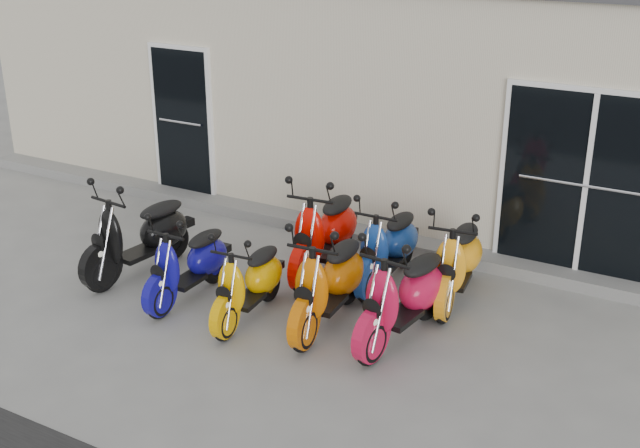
{
  "coord_description": "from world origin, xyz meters",
  "views": [
    {
      "loc": [
        4.19,
        -6.84,
        4.17
      ],
      "look_at": [
        0.0,
        0.6,
        0.75
      ],
      "focal_mm": 45.0,
      "sensor_mm": 36.0,
      "label": 1
    }
  ],
  "objects_px": {
    "scooter_front_orange_b": "(329,270)",
    "scooter_front_red": "(404,284)",
    "scooter_front_black": "(138,224)",
    "scooter_back_yellow": "(458,250)",
    "scooter_front_orange_a": "(248,272)",
    "scooter_front_blue": "(188,253)",
    "scooter_back_red": "(325,221)",
    "scooter_back_blue": "(388,236)"
  },
  "relations": [
    {
      "from": "scooter_front_black",
      "to": "scooter_back_red",
      "type": "xyz_separation_m",
      "value": [
        1.9,
        1.14,
        0.02
      ]
    },
    {
      "from": "scooter_front_orange_a",
      "to": "scooter_back_blue",
      "type": "distance_m",
      "value": 1.78
    },
    {
      "from": "scooter_front_black",
      "to": "scooter_front_orange_a",
      "type": "distance_m",
      "value": 1.8
    },
    {
      "from": "scooter_front_orange_b",
      "to": "scooter_front_red",
      "type": "relative_size",
      "value": 1.0
    },
    {
      "from": "scooter_front_orange_b",
      "to": "scooter_back_yellow",
      "type": "relative_size",
      "value": 1.04
    },
    {
      "from": "scooter_front_blue",
      "to": "scooter_front_orange_b",
      "type": "xyz_separation_m",
      "value": [
        1.66,
        0.24,
        0.08
      ]
    },
    {
      "from": "scooter_front_orange_a",
      "to": "scooter_back_red",
      "type": "xyz_separation_m",
      "value": [
        0.13,
        1.43,
        0.12
      ]
    },
    {
      "from": "scooter_front_orange_b",
      "to": "scooter_back_red",
      "type": "distance_m",
      "value": 1.33
    },
    {
      "from": "scooter_front_orange_a",
      "to": "scooter_front_orange_b",
      "type": "height_order",
      "value": "scooter_front_orange_b"
    },
    {
      "from": "scooter_front_black",
      "to": "scooter_front_red",
      "type": "relative_size",
      "value": 1.02
    },
    {
      "from": "scooter_back_yellow",
      "to": "scooter_front_black",
      "type": "bearing_deg",
      "value": -168.77
    },
    {
      "from": "scooter_front_orange_a",
      "to": "scooter_front_orange_b",
      "type": "bearing_deg",
      "value": 15.15
    },
    {
      "from": "scooter_back_red",
      "to": "scooter_back_yellow",
      "type": "distance_m",
      "value": 1.66
    },
    {
      "from": "scooter_front_orange_b",
      "to": "scooter_back_yellow",
      "type": "height_order",
      "value": "scooter_front_orange_b"
    },
    {
      "from": "scooter_front_black",
      "to": "scooter_back_red",
      "type": "relative_size",
      "value": 0.98
    },
    {
      "from": "scooter_back_red",
      "to": "scooter_back_blue",
      "type": "relative_size",
      "value": 1.11
    },
    {
      "from": "scooter_front_black",
      "to": "scooter_front_red",
      "type": "distance_m",
      "value": 3.39
    },
    {
      "from": "scooter_front_orange_b",
      "to": "scooter_front_red",
      "type": "bearing_deg",
      "value": 2.36
    },
    {
      "from": "scooter_front_blue",
      "to": "scooter_back_yellow",
      "type": "relative_size",
      "value": 0.92
    },
    {
      "from": "scooter_back_red",
      "to": "scooter_back_yellow",
      "type": "relative_size",
      "value": 1.09
    },
    {
      "from": "scooter_back_yellow",
      "to": "scooter_front_blue",
      "type": "bearing_deg",
      "value": -158.71
    },
    {
      "from": "scooter_front_red",
      "to": "scooter_front_orange_b",
      "type": "bearing_deg",
      "value": -166.63
    },
    {
      "from": "scooter_front_orange_b",
      "to": "scooter_front_red",
      "type": "height_order",
      "value": "scooter_front_orange_b"
    },
    {
      "from": "scooter_front_black",
      "to": "scooter_back_red",
      "type": "bearing_deg",
      "value": 37.63
    },
    {
      "from": "scooter_front_orange_b",
      "to": "scooter_back_yellow",
      "type": "bearing_deg",
      "value": 46.87
    },
    {
      "from": "scooter_front_orange_b",
      "to": "scooter_front_orange_a",
      "type": "bearing_deg",
      "value": -164.22
    },
    {
      "from": "scooter_front_blue",
      "to": "scooter_back_red",
      "type": "height_order",
      "value": "scooter_back_red"
    },
    {
      "from": "scooter_front_blue",
      "to": "scooter_front_red",
      "type": "xyz_separation_m",
      "value": [
        2.46,
        0.33,
        0.07
      ]
    },
    {
      "from": "scooter_front_black",
      "to": "scooter_front_red",
      "type": "xyz_separation_m",
      "value": [
        3.38,
        0.1,
        -0.01
      ]
    },
    {
      "from": "scooter_front_black",
      "to": "scooter_front_blue",
      "type": "height_order",
      "value": "scooter_front_black"
    },
    {
      "from": "scooter_front_orange_b",
      "to": "scooter_back_red",
      "type": "xyz_separation_m",
      "value": [
        -0.68,
        1.14,
        0.03
      ]
    },
    {
      "from": "scooter_back_blue",
      "to": "scooter_back_yellow",
      "type": "height_order",
      "value": "scooter_back_yellow"
    },
    {
      "from": "scooter_back_yellow",
      "to": "scooter_front_red",
      "type": "bearing_deg",
      "value": -106.05
    },
    {
      "from": "scooter_front_blue",
      "to": "scooter_front_orange_a",
      "type": "xyz_separation_m",
      "value": [
        0.85,
        -0.06,
        -0.01
      ]
    },
    {
      "from": "scooter_back_red",
      "to": "scooter_back_yellow",
      "type": "bearing_deg",
      "value": -2.79
    },
    {
      "from": "scooter_front_orange_b",
      "to": "scooter_back_blue",
      "type": "distance_m",
      "value": 1.23
    },
    {
      "from": "scooter_back_yellow",
      "to": "scooter_back_red",
      "type": "bearing_deg",
      "value": 174.91
    },
    {
      "from": "scooter_front_black",
      "to": "scooter_back_yellow",
      "type": "bearing_deg",
      "value": 25.47
    },
    {
      "from": "scooter_front_blue",
      "to": "scooter_back_blue",
      "type": "distance_m",
      "value": 2.3
    },
    {
      "from": "scooter_front_red",
      "to": "scooter_back_red",
      "type": "xyz_separation_m",
      "value": [
        -1.49,
        1.04,
        0.03
      ]
    },
    {
      "from": "scooter_back_red",
      "to": "scooter_front_red",
      "type": "bearing_deg",
      "value": -40.24
    },
    {
      "from": "scooter_front_orange_b",
      "to": "scooter_back_red",
      "type": "bearing_deg",
      "value": 116.7
    }
  ]
}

